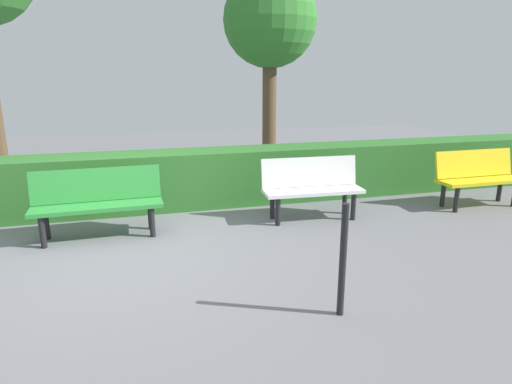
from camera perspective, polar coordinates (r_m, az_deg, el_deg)
ground_plane at (r=5.30m, az=-17.05°, el=-7.80°), size 21.35×21.35×0.00m
bench_yellow at (r=7.61m, az=26.97°, el=1.93°), size 1.38×0.48×0.86m
bench_white at (r=6.24m, az=7.27°, el=0.87°), size 1.43×0.52×0.86m
bench_green at (r=5.82m, az=-19.96°, el=-0.94°), size 1.58×0.50×0.86m
hedge_row at (r=6.89m, az=-6.56°, el=1.87°), size 17.35×0.70×0.86m
tree_near at (r=9.04m, az=1.84°, el=21.20°), size 1.82×1.82×3.91m
railing_post_mid at (r=3.77m, az=11.26°, el=-8.79°), size 0.06×0.06×1.00m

